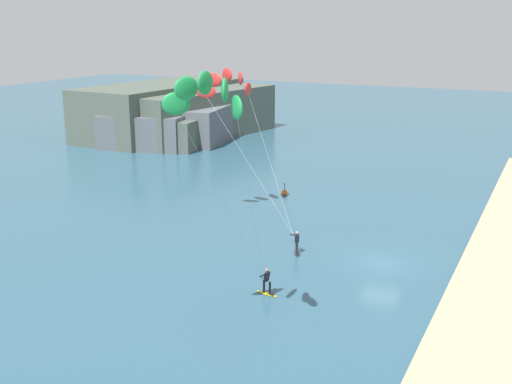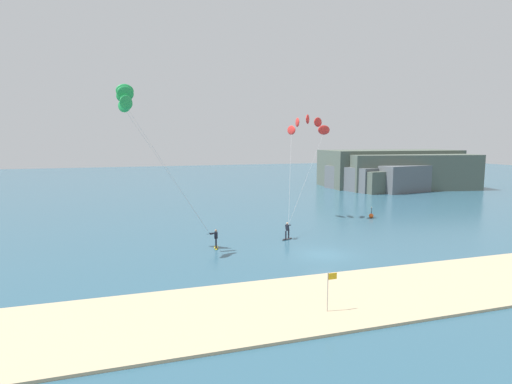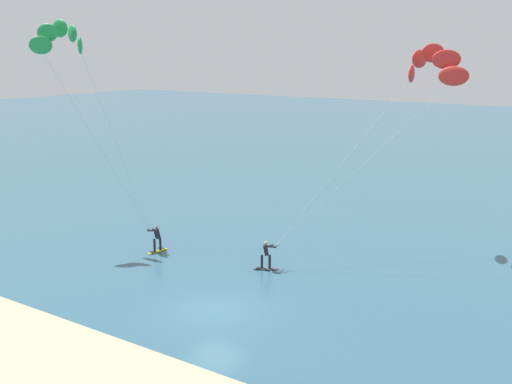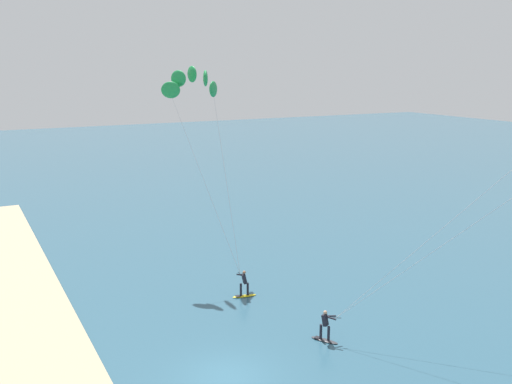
# 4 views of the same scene
# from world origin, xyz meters

# --- Properties ---
(ground_plane) EXTENTS (240.00, 240.00, 0.00)m
(ground_plane) POSITION_xyz_m (0.00, 0.00, 0.00)
(ground_plane) COLOR #2D566B
(kitesurfer_mid_water) EXTENTS (8.31, 4.34, 13.95)m
(kitesurfer_mid_water) POSITION_xyz_m (-14.98, 4.71, 12.24)
(kitesurfer_mid_water) COLOR yellow
(kitesurfer_mid_water) RESTS_ON ground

